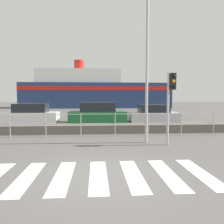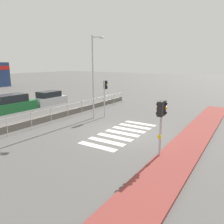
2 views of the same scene
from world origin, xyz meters
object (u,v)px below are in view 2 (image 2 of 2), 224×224
(parked_car_silver, at_px, (49,98))
(parked_car_green, at_px, (11,104))
(traffic_light_near, at_px, (161,114))
(traffic_light_far, at_px, (105,91))
(streetlamp, at_px, (95,69))

(parked_car_silver, bearing_deg, parked_car_green, 180.00)
(traffic_light_near, bearing_deg, parked_car_green, 81.43)
(traffic_light_near, distance_m, traffic_light_far, 8.51)
(traffic_light_far, bearing_deg, traffic_light_near, -128.13)
(parked_car_green, xyz_separation_m, parked_car_silver, (4.53, 0.00, -0.08))
(traffic_light_far, bearing_deg, parked_car_green, 109.16)
(traffic_light_far, height_order, parked_car_green, traffic_light_far)
(streetlamp, distance_m, parked_car_green, 9.05)
(streetlamp, relative_size, parked_car_green, 1.42)
(traffic_light_far, height_order, parked_car_silver, traffic_light_far)
(streetlamp, distance_m, parked_car_silver, 9.17)
(parked_car_green, bearing_deg, streetlamp, -75.76)
(traffic_light_far, bearing_deg, streetlamp, 158.49)
(parked_car_green, height_order, parked_car_silver, parked_car_green)
(traffic_light_near, height_order, traffic_light_far, traffic_light_far)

